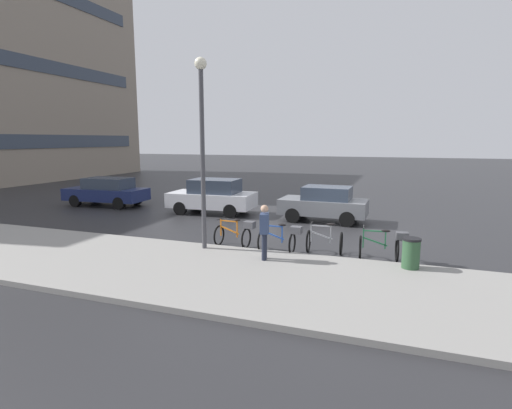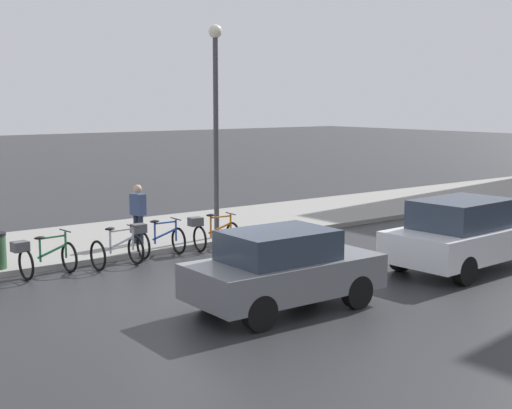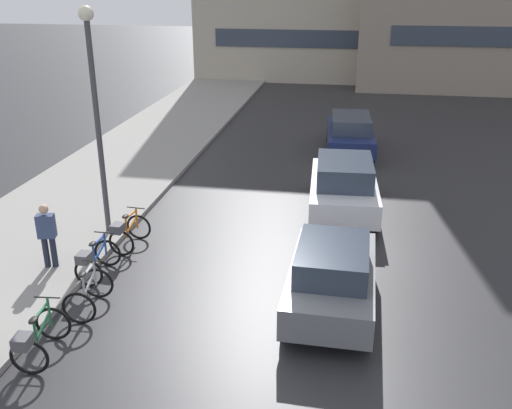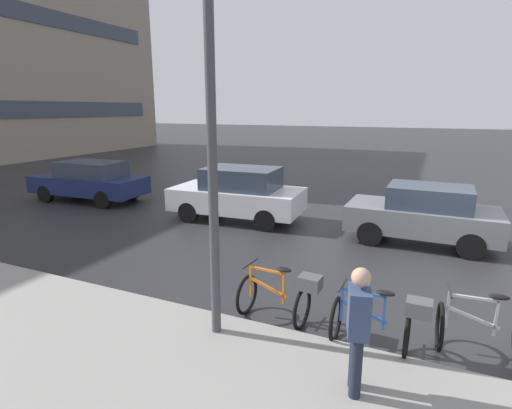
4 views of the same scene
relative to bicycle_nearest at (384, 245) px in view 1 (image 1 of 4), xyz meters
name	(u,v)px [view 1 (image 1 of 4)]	position (x,y,z in m)	size (l,w,h in m)	color
ground_plane	(333,233)	(3.11, 1.96, -0.49)	(140.00, 140.00, 0.00)	#28282B
bicycle_nearest	(384,245)	(0.00, 0.00, 0.00)	(0.82, 1.40, 1.00)	black
bicycle_second	(325,241)	(0.15, 1.77, -0.09)	(0.79, 1.12, 0.99)	black
bicycle_third	(281,238)	(-0.28, 3.05, 0.00)	(0.71, 1.34, 0.96)	black
bicycle_farthest	(236,233)	(-0.13, 4.64, 0.01)	(0.77, 1.37, 0.98)	black
car_grey	(324,204)	(5.16, 2.69, 0.30)	(1.82, 3.75, 1.53)	slate
car_white	(213,196)	(5.24, 8.10, 0.36)	(2.11, 4.17, 1.67)	silver
car_navy	(107,191)	(5.31, 14.44, 0.30)	(2.02, 4.45, 1.52)	navy
pedestrian	(264,231)	(-1.48, 3.21, 0.49)	(0.45, 0.33, 1.72)	#1E2333
streetlamp	(202,133)	(-0.98, 5.38, 3.23)	(0.37, 0.37, 5.94)	#424247
trash_bin	(411,256)	(-0.90, -0.72, 0.00)	(0.48, 0.48, 0.96)	#2D5133
building_facade_side	(16,73)	(15.58, 32.33, 8.90)	(20.32, 10.62, 18.78)	gray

